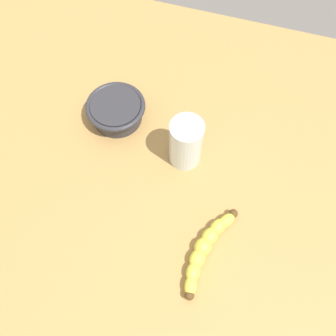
{
  "coord_description": "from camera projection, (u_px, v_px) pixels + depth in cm",
  "views": [
    {
      "loc": [
        26.93,
        15.07,
        78.19
      ],
      "look_at": [
        -7.98,
        4.5,
        5.0
      ],
      "focal_mm": 39.8,
      "sensor_mm": 36.0,
      "label": 1
    }
  ],
  "objects": [
    {
      "name": "smoothie_glass",
      "position": [
        186.0,
        144.0,
        0.8
      ],
      "size": [
        7.19,
        7.19,
        12.66
      ],
      "color": "silver",
      "rests_on": "wooden_tabletop"
    },
    {
      "name": "wooden_tabletop",
      "position": [
        138.0,
        201.0,
        0.82
      ],
      "size": [
        120.0,
        120.0,
        3.0
      ],
      "primitive_type": "cube",
      "color": "#AA8147",
      "rests_on": "ground"
    },
    {
      "name": "banana",
      "position": [
        206.0,
        249.0,
        0.74
      ],
      "size": [
        20.2,
        7.6,
        3.4
      ],
      "rotation": [
        0.0,
        0.0,
        6.05
      ],
      "color": "#DDDB46",
      "rests_on": "wooden_tabletop"
    },
    {
      "name": "ceramic_bowl",
      "position": [
        116.0,
        110.0,
        0.87
      ],
      "size": [
        13.93,
        13.93,
        5.33
      ],
      "color": "#2D2D33",
      "rests_on": "wooden_tabletop"
    }
  ]
}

